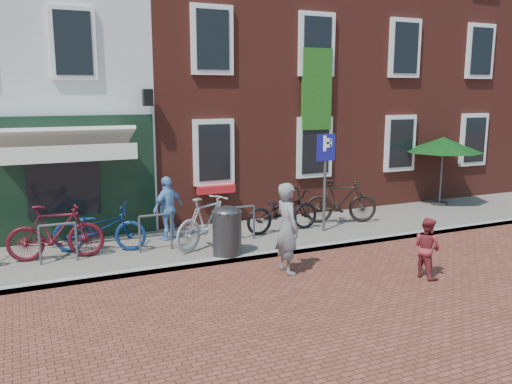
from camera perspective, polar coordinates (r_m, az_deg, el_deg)
name	(u,v)px	position (r m, az deg, el deg)	size (l,w,h in m)	color
ground	(240,262)	(11.27, -1.69, -7.52)	(80.00, 80.00, 0.00)	brown
sidewalk	(255,237)	(12.96, -0.16, -4.86)	(24.00, 3.00, 0.10)	slate
building_brick_mid	(214,46)	(18.02, -4.58, 15.34)	(6.00, 8.00, 10.00)	maroon
building_brick_right	(365,52)	(20.84, 11.66, 14.52)	(6.00, 8.00, 10.00)	maroon
filler_right	(491,69)	(25.15, 23.99, 12.00)	(7.00, 8.00, 9.00)	maroon
litter_bin	(227,228)	(11.28, -3.14, -3.90)	(0.62, 0.62, 1.13)	#373739
parking_sign	(325,165)	(13.11, 7.47, 2.94)	(0.50, 0.07, 2.43)	#4C4C4F
parasol	(443,142)	(17.10, 19.50, 5.11)	(2.34, 2.34, 2.19)	#4C4C4F
woman	(287,228)	(10.39, 3.38, -3.92)	(0.66, 0.43, 1.81)	slate
boy	(427,248)	(10.72, 17.91, -5.71)	(0.57, 0.45, 1.18)	maroon
cafe_person	(168,208)	(12.58, -9.45, -1.72)	(0.88, 0.37, 1.51)	#709FDC
bicycle_1	(56,232)	(11.71, -20.75, -4.07)	(0.55, 1.93, 1.16)	#4E0D16
bicycle_2	(100,228)	(12.02, -16.48, -3.72)	(0.69, 1.99, 1.05)	navy
bicycle_3	(207,222)	(11.89, -5.29, -3.19)	(0.55, 1.93, 1.16)	#98999B
bicycle_4	(282,211)	(13.15, 2.87, -2.07)	(0.69, 1.99, 1.05)	black
bicycle_5	(341,201)	(14.22, 9.13, -0.99)	(0.55, 1.93, 1.16)	black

